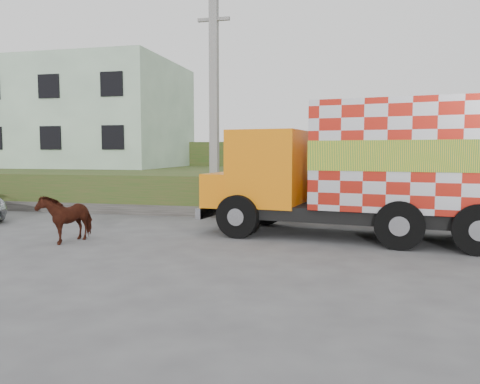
% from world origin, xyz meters
% --- Properties ---
extents(ground, '(120.00, 120.00, 0.00)m').
position_xyz_m(ground, '(0.00, 0.00, 0.00)').
color(ground, '#474749').
rests_on(ground, ground).
extents(embankment, '(40.00, 12.00, 1.50)m').
position_xyz_m(embankment, '(0.00, 10.00, 0.75)').
color(embankment, '#294F1A').
rests_on(embankment, ground).
extents(embankment_far, '(40.00, 12.00, 3.00)m').
position_xyz_m(embankment_far, '(0.00, 22.00, 1.50)').
color(embankment_far, '#294F1A').
rests_on(embankment_far, ground).
extents(retaining_strip, '(16.00, 0.50, 0.40)m').
position_xyz_m(retaining_strip, '(-2.00, 4.20, 0.20)').
color(retaining_strip, '#595651').
rests_on(retaining_strip, ground).
extents(building, '(10.00, 8.00, 6.00)m').
position_xyz_m(building, '(-11.00, 13.00, 4.50)').
color(building, silver).
rests_on(building, embankment).
extents(utility_pole, '(1.20, 0.30, 8.00)m').
position_xyz_m(utility_pole, '(-1.00, 4.60, 4.08)').
color(utility_pole, gray).
rests_on(utility_pole, ground).
extents(cargo_truck, '(8.66, 3.93, 3.73)m').
position_xyz_m(cargo_truck, '(4.45, 1.15, 1.92)').
color(cargo_truck, black).
rests_on(cargo_truck, ground).
extents(cow, '(0.98, 1.64, 1.29)m').
position_xyz_m(cow, '(-3.45, -1.17, 0.65)').
color(cow, black).
rests_on(cow, ground).
extents(pedestrian, '(0.73, 0.58, 1.74)m').
position_xyz_m(pedestrian, '(-0.62, 5.94, 2.37)').
color(pedestrian, '#2F2C2A').
rests_on(pedestrian, embankment).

